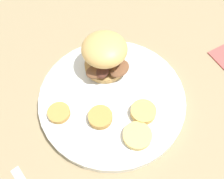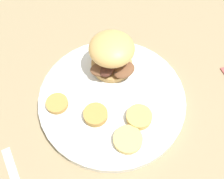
% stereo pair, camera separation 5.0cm
% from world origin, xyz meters
% --- Properties ---
extents(ground_plane, '(4.00, 4.00, 0.00)m').
position_xyz_m(ground_plane, '(0.00, 0.00, 0.00)').
color(ground_plane, '#937F5B').
extents(dinner_plate, '(0.29, 0.29, 0.02)m').
position_xyz_m(dinner_plate, '(0.00, 0.00, 0.01)').
color(dinner_plate, white).
rests_on(dinner_plate, ground_plane).
extents(sandwich, '(0.12, 0.10, 0.08)m').
position_xyz_m(sandwich, '(-0.03, -0.06, 0.06)').
color(sandwich, tan).
rests_on(sandwich, dinner_plate).
extents(potato_round_0, '(0.05, 0.05, 0.01)m').
position_xyz_m(potato_round_0, '(-0.02, 0.07, 0.03)').
color(potato_round_0, tan).
rests_on(potato_round_0, dinner_plate).
extents(potato_round_1, '(0.04, 0.04, 0.01)m').
position_xyz_m(potato_round_1, '(0.10, -0.03, 0.02)').
color(potato_round_1, '#BC8942').
rests_on(potato_round_1, dinner_plate).
extents(potato_round_2, '(0.05, 0.05, 0.01)m').
position_xyz_m(potato_round_2, '(0.02, 0.10, 0.02)').
color(potato_round_2, '#DBB766').
rests_on(potato_round_2, dinner_plate).
extents(potato_round_3, '(0.05, 0.05, 0.01)m').
position_xyz_m(potato_round_3, '(0.05, 0.03, 0.03)').
color(potato_round_3, '#BC8942').
rests_on(potato_round_3, dinner_plate).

